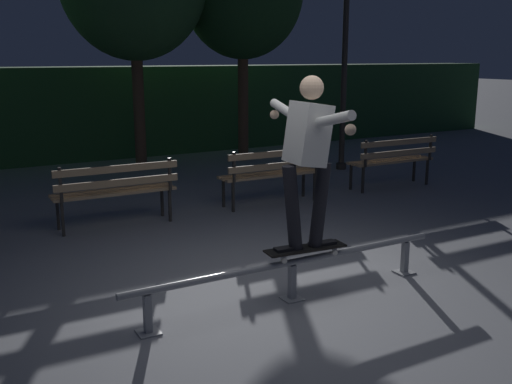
{
  "coord_description": "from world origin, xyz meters",
  "views": [
    {
      "loc": [
        -2.8,
        -4.39,
        2.2
      ],
      "look_at": [
        0.07,
        0.68,
        0.85
      ],
      "focal_mm": 41.4,
      "sensor_mm": 36.0,
      "label": 1
    }
  ],
  "objects_px": {
    "grind_rail": "(292,269)",
    "park_bench_left_center": "(116,187)",
    "lamp_post_right": "(345,40)",
    "skateboard": "(306,249)",
    "park_bench_rightmost": "(394,157)",
    "park_bench_right_center": "(273,170)",
    "skateboarder": "(308,148)"
  },
  "relations": [
    {
      "from": "park_bench_left_center",
      "to": "park_bench_right_center",
      "type": "distance_m",
      "value": 2.38
    },
    {
      "from": "park_bench_right_center",
      "to": "park_bench_rightmost",
      "type": "bearing_deg",
      "value": 0.0
    },
    {
      "from": "skateboarder",
      "to": "lamp_post_right",
      "type": "height_order",
      "value": "lamp_post_right"
    },
    {
      "from": "grind_rail",
      "to": "park_bench_left_center",
      "type": "xyz_separation_m",
      "value": [
        -0.71,
        3.11,
        0.24
      ]
    },
    {
      "from": "grind_rail",
      "to": "lamp_post_right",
      "type": "bearing_deg",
      "value": 48.52
    },
    {
      "from": "park_bench_rightmost",
      "to": "park_bench_left_center",
      "type": "bearing_deg",
      "value": 180.0
    },
    {
      "from": "grind_rail",
      "to": "park_bench_left_center",
      "type": "height_order",
      "value": "park_bench_left_center"
    },
    {
      "from": "skateboard",
      "to": "lamp_post_right",
      "type": "height_order",
      "value": "lamp_post_right"
    },
    {
      "from": "skateboarder",
      "to": "park_bench_rightmost",
      "type": "bearing_deg",
      "value": 38.55
    },
    {
      "from": "grind_rail",
      "to": "park_bench_rightmost",
      "type": "bearing_deg",
      "value": 37.52
    },
    {
      "from": "park_bench_rightmost",
      "to": "lamp_post_right",
      "type": "relative_size",
      "value": 0.41
    },
    {
      "from": "skateboarder",
      "to": "park_bench_left_center",
      "type": "bearing_deg",
      "value": 105.39
    },
    {
      "from": "park_bench_rightmost",
      "to": "lamp_post_right",
      "type": "height_order",
      "value": "lamp_post_right"
    },
    {
      "from": "skateboard",
      "to": "skateboarder",
      "type": "height_order",
      "value": "skateboarder"
    },
    {
      "from": "skateboard",
      "to": "park_bench_rightmost",
      "type": "height_order",
      "value": "park_bench_rightmost"
    },
    {
      "from": "park_bench_left_center",
      "to": "park_bench_right_center",
      "type": "height_order",
      "value": "same"
    },
    {
      "from": "grind_rail",
      "to": "park_bench_rightmost",
      "type": "height_order",
      "value": "park_bench_rightmost"
    },
    {
      "from": "grind_rail",
      "to": "skateboard",
      "type": "height_order",
      "value": "skateboard"
    },
    {
      "from": "park_bench_left_center",
      "to": "lamp_post_right",
      "type": "bearing_deg",
      "value": 19.66
    },
    {
      "from": "skateboarder",
      "to": "park_bench_rightmost",
      "type": "relative_size",
      "value": 0.97
    },
    {
      "from": "skateboarder",
      "to": "lamp_post_right",
      "type": "bearing_deg",
      "value": 49.49
    },
    {
      "from": "park_bench_left_center",
      "to": "park_bench_rightmost",
      "type": "distance_m",
      "value": 4.76
    },
    {
      "from": "park_bench_right_center",
      "to": "lamp_post_right",
      "type": "bearing_deg",
      "value": 34.01
    },
    {
      "from": "park_bench_left_center",
      "to": "park_bench_right_center",
      "type": "xyz_separation_m",
      "value": [
        2.38,
        0.0,
        0.0
      ]
    },
    {
      "from": "grind_rail",
      "to": "skateboard",
      "type": "bearing_deg",
      "value": -0.0
    },
    {
      "from": "park_bench_rightmost",
      "to": "skateboarder",
      "type": "bearing_deg",
      "value": -141.45
    },
    {
      "from": "skateboarder",
      "to": "skateboard",
      "type": "bearing_deg",
      "value": 175.31
    },
    {
      "from": "park_bench_right_center",
      "to": "park_bench_rightmost",
      "type": "xyz_separation_m",
      "value": [
        2.38,
        0.0,
        0.0
      ]
    },
    {
      "from": "skateboarder",
      "to": "lamp_post_right",
      "type": "distance_m",
      "value": 6.56
    },
    {
      "from": "park_bench_left_center",
      "to": "lamp_post_right",
      "type": "relative_size",
      "value": 0.41
    },
    {
      "from": "park_bench_right_center",
      "to": "lamp_post_right",
      "type": "height_order",
      "value": "lamp_post_right"
    },
    {
      "from": "skateboard",
      "to": "park_bench_rightmost",
      "type": "distance_m",
      "value": 5.0
    }
  ]
}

